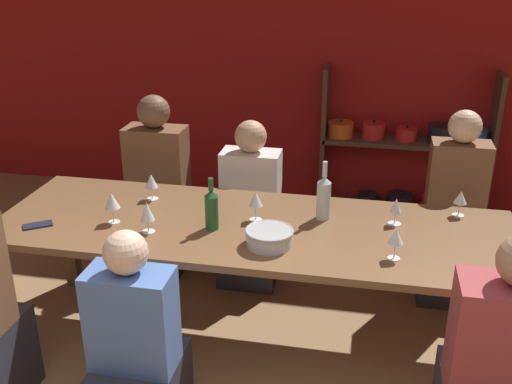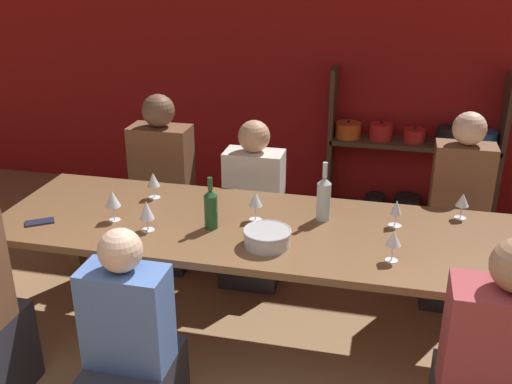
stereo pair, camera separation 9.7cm
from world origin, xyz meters
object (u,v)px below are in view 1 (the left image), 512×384
(wine_glass_empty_a, at_px, (396,237))
(mixing_bowl, at_px, (269,237))
(shelf_unit, at_px, (407,162))
(person_near_a, at_px, (136,367))
(person_far_b, at_px, (251,221))
(person_far_c, at_px, (160,203))
(dining_table, at_px, (252,237))
(wine_glass_empty_c, at_px, (112,201))
(wine_glass_red_b, at_px, (147,213))
(wine_glass_red_a, at_px, (256,200))
(cell_phone, at_px, (38,225))
(person_far_a, at_px, (451,229))
(wine_glass_empty_d, at_px, (461,198))
(wine_glass_empty_b, at_px, (396,207))
(wine_bottle_dark, at_px, (212,209))
(wine_glass_white_a, at_px, (151,182))
(wine_bottle_green, at_px, (324,197))

(wine_glass_empty_a, bearing_deg, mixing_bowl, 178.19)
(shelf_unit, relative_size, person_near_a, 1.29)
(person_far_b, distance_m, person_far_c, 0.69)
(dining_table, relative_size, wine_glass_empty_c, 16.16)
(wine_glass_empty_c, xyz_separation_m, wine_glass_red_b, (0.23, -0.07, -0.01))
(wine_glass_red_a, bearing_deg, cell_phone, -164.94)
(mixing_bowl, height_order, person_far_a, person_far_a)
(shelf_unit, bearing_deg, dining_table, -113.95)
(wine_glass_empty_c, relative_size, wine_glass_empty_d, 1.18)
(wine_glass_red_b, relative_size, person_far_c, 0.14)
(mixing_bowl, bearing_deg, cell_phone, -178.61)
(wine_glass_empty_c, bearing_deg, person_far_c, 96.20)
(wine_glass_empty_b, xyz_separation_m, person_far_c, (-1.59, 0.67, -0.41))
(wine_bottle_dark, height_order, wine_glass_red_a, wine_bottle_dark)
(person_far_c, bearing_deg, wine_glass_red_a, 137.79)
(wine_glass_empty_a, height_order, wine_glass_white_a, same)
(wine_glass_empty_b, relative_size, wine_glass_empty_c, 0.86)
(shelf_unit, bearing_deg, person_far_b, -129.64)
(wine_glass_empty_b, bearing_deg, wine_glass_red_a, -172.46)
(mixing_bowl, xyz_separation_m, wine_glass_empty_c, (-0.87, 0.09, 0.08))
(wine_glass_empty_a, bearing_deg, person_far_a, 68.55)
(wine_bottle_green, relative_size, person_far_b, 0.30)
(mixing_bowl, xyz_separation_m, cell_phone, (-1.25, -0.03, -0.04))
(wine_bottle_green, relative_size, person_far_a, 0.27)
(mixing_bowl, xyz_separation_m, wine_glass_empty_a, (0.61, -0.02, 0.07))
(dining_table, xyz_separation_m, wine_glass_white_a, (-0.65, 0.22, 0.19))
(wine_glass_empty_b, relative_size, person_near_a, 0.14)
(wine_glass_red_a, relative_size, wine_glass_empty_c, 0.96)
(wine_glass_red_b, relative_size, person_near_a, 0.16)
(mixing_bowl, relative_size, wine_glass_empty_c, 1.41)
(wine_bottle_green, height_order, wine_glass_empty_a, wine_bottle_green)
(shelf_unit, height_order, wine_glass_empty_a, shelf_unit)
(wine_bottle_dark, height_order, wine_glass_empty_c, wine_bottle_dark)
(wine_glass_empty_d, xyz_separation_m, person_far_c, (-1.94, 0.49, -0.41))
(mixing_bowl, height_order, wine_bottle_dark, wine_bottle_dark)
(wine_bottle_dark, bearing_deg, mixing_bowl, -21.03)
(person_far_a, bearing_deg, wine_bottle_dark, 32.54)
(wine_glass_white_a, xyz_separation_m, person_near_a, (0.28, -1.02, -0.48))
(person_far_b, bearing_deg, person_far_a, -178.91)
(wine_bottle_dark, bearing_deg, wine_glass_empty_a, -8.84)
(wine_glass_red_b, bearing_deg, wine_glass_empty_b, 15.53)
(shelf_unit, distance_m, wine_bottle_green, 1.99)
(wine_glass_empty_b, bearing_deg, mixing_bowl, -149.01)
(cell_phone, bearing_deg, wine_bottle_dark, 9.69)
(person_far_a, bearing_deg, person_far_c, -1.94)
(wine_glass_empty_d, xyz_separation_m, person_far_b, (-1.26, 0.40, -0.45))
(wine_bottle_dark, xyz_separation_m, wine_glass_red_a, (0.21, 0.15, 0.00))
(mixing_bowl, relative_size, wine_glass_empty_a, 1.55)
(wine_glass_empty_a, distance_m, wine_glass_red_b, 1.26)
(wine_glass_red_a, height_order, wine_glass_white_a, wine_glass_red_a)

